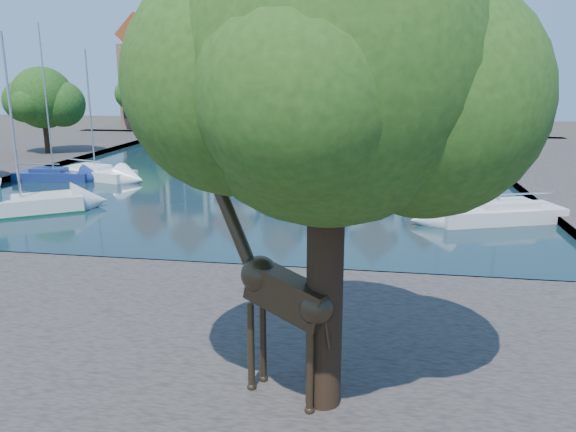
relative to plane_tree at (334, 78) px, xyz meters
name	(u,v)px	position (x,y,z in m)	size (l,w,h in m)	color
ground	(160,271)	(-7.62, 9.01, -7.67)	(160.00, 160.00, 0.00)	#38332B
water_basin	(270,171)	(-7.62, 33.01, -7.63)	(38.00, 50.00, 0.08)	black
near_quay	(67,346)	(-7.62, 2.01, -7.42)	(50.00, 14.00, 0.50)	#4A4340
far_quay	(314,130)	(-7.62, 65.01, -7.42)	(60.00, 16.00, 0.50)	#4A4340
plane_tree	(334,78)	(0.00, 0.00, 0.00)	(8.32, 6.40, 10.62)	#332114
townhouse_west_end	(151,76)	(-30.62, 64.99, -0.31)	(5.44, 9.18, 14.93)	brown
townhouse_west_mid	(192,70)	(-24.62, 64.99, 0.56)	(5.94, 9.18, 16.79)	beige
townhouse_west_inner	(238,76)	(-18.12, 64.99, -0.32)	(6.43, 9.18, 15.15)	beige
townhouse_center	(285,69)	(-11.62, 64.99, 0.69)	(5.44, 9.18, 16.93)	brown
townhouse_east_inner	(330,73)	(-5.62, 64.99, 0.06)	(5.94, 9.18, 15.79)	tan
townhouse_east_mid	(380,71)	(0.88, 64.99, 0.43)	(6.43, 9.18, 16.65)	beige
townhouse_east_end	(431,78)	(7.38, 64.99, -0.56)	(5.44, 9.18, 14.43)	brown
far_tree_far_west	(143,94)	(-29.51, 59.50, -2.49)	(7.28, 5.60, 7.68)	#332114
far_tree_west	(202,95)	(-21.52, 59.50, -2.60)	(6.76, 5.20, 7.36)	#332114
far_tree_mid_west	(263,93)	(-13.51, 59.50, -2.38)	(7.80, 6.00, 8.00)	#332114
far_tree_mid_east	(327,95)	(-5.52, 59.50, -2.54)	(7.02, 5.40, 7.52)	#332114
far_tree_east	(392,95)	(2.49, 59.50, -2.43)	(7.54, 5.80, 7.84)	#332114
far_tree_far_east	(460,96)	(10.48, 59.50, -2.60)	(6.76, 5.20, 7.36)	#332114
side_tree_left_far	(44,100)	(-29.51, 37.00, -2.29)	(7.28, 5.60, 7.88)	#332114
giraffe_statue	(277,291)	(-1.21, 0.20, -4.62)	(3.40, 1.95, 5.19)	#35291A
sailboat_left_b	(54,173)	(-22.62, 26.28, -7.07)	(5.66, 2.39, 11.09)	navy
sailboat_left_c	(95,171)	(-19.96, 27.51, -7.06)	(6.73, 4.10, 9.37)	white
sailboat_left_d	(182,142)	(-19.62, 45.97, -7.03)	(6.60, 4.50, 9.12)	white
sailboat_left_e	(182,137)	(-21.70, 51.74, -7.10)	(6.08, 3.79, 8.90)	white
sailboat_right_a	(498,210)	(7.38, 19.10, -7.00)	(7.22, 4.52, 10.87)	silver
sailboat_right_b	(442,175)	(5.63, 29.78, -7.04)	(6.57, 3.96, 10.80)	navy
sailboat_right_c	(448,153)	(7.38, 41.96, -7.09)	(4.71, 2.55, 8.30)	silver
sailboat_right_d	(410,143)	(4.38, 49.52, -7.09)	(4.66, 1.81, 7.19)	white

